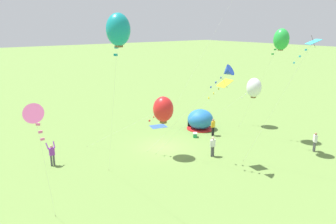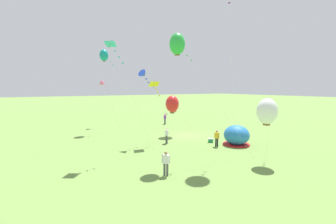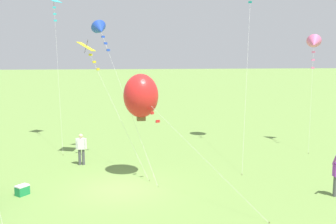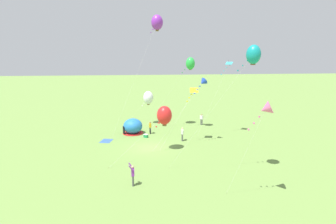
# 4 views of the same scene
# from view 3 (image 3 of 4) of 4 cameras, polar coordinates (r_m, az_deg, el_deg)

# --- Properties ---
(ground_plane) EXTENTS (300.00, 300.00, 0.00)m
(ground_plane) POSITION_cam_3_polar(r_m,az_deg,el_deg) (18.01, -7.04, -11.08)
(ground_plane) COLOR olive
(cooler_box) EXTENTS (0.62, 0.64, 0.44)m
(cooler_box) POSITION_cam_3_polar(r_m,az_deg,el_deg) (18.23, -20.39, -10.58)
(cooler_box) COLOR #1E8C4C
(cooler_box) RESTS_ON ground
(person_far_back) EXTENTS (0.59, 0.24, 1.72)m
(person_far_back) POSITION_cam_3_polar(r_m,az_deg,el_deg) (21.92, -12.48, -5.07)
(person_far_back) COLOR #4C4C51
(person_far_back) RESTS_ON ground
(kite_blue) EXTENTS (3.33, 6.97, 7.96)m
(kite_blue) POSITION_cam_3_polar(r_m,az_deg,el_deg) (23.47, -9.82, 11.73)
(kite_blue) COLOR silver
(kite_blue) RESTS_ON ground
(kite_pink) EXTENTS (1.73, 2.80, 7.28)m
(kite_pink) POSITION_cam_3_polar(r_m,az_deg,el_deg) (27.16, 20.41, 9.34)
(kite_pink) COLOR silver
(kite_pink) RESTS_ON ground
(kite_yellow) EXTENTS (3.65, 5.15, 6.79)m
(kite_yellow) POSITION_cam_3_polar(r_m,az_deg,el_deg) (22.47, -11.53, 8.79)
(kite_yellow) COLOR silver
(kite_yellow) RESTS_ON ground
(kite_cyan) EXTENTS (1.41, 4.90, 9.98)m
(kite_cyan) POSITION_cam_3_polar(r_m,az_deg,el_deg) (28.08, -16.20, 14.67)
(kite_cyan) COLOR silver
(kite_cyan) RESTS_ON ground
(kite_red) EXTENTS (5.06, 6.70, 5.08)m
(kite_red) POSITION_cam_3_polar(r_m,az_deg,el_deg) (18.71, -3.95, 2.34)
(kite_red) COLOR silver
(kite_red) RESTS_ON ground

